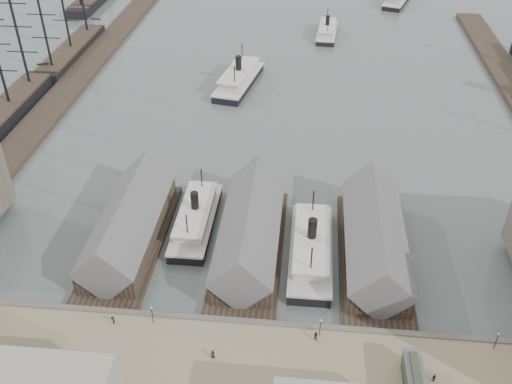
# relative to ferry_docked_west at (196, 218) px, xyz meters

# --- Properties ---
(ground) EXTENTS (900.00, 900.00, 0.00)m
(ground) POSITION_rel_ferry_docked_west_xyz_m (13.00, -24.00, -2.25)
(ground) COLOR #495553
(ground) RESTS_ON ground
(seawall) EXTENTS (180.00, 1.20, 2.30)m
(seawall) POSITION_rel_ferry_docked_west_xyz_m (13.00, -29.20, -1.10)
(seawall) COLOR #59544C
(seawall) RESTS_ON ground
(west_wharf) EXTENTS (10.00, 220.00, 1.60)m
(west_wharf) POSITION_rel_ferry_docked_west_xyz_m (-55.00, 76.00, -1.45)
(west_wharf) COLOR #2D231C
(west_wharf) RESTS_ON ground
(ferry_shed_west) EXTENTS (14.00, 42.00, 12.60)m
(ferry_shed_west) POSITION_rel_ferry_docked_west_xyz_m (-13.00, -7.12, 2.39)
(ferry_shed_west) COLOR #2D231C
(ferry_shed_west) RESTS_ON ground
(ferry_shed_center) EXTENTS (14.00, 42.00, 12.60)m
(ferry_shed_center) POSITION_rel_ferry_docked_west_xyz_m (13.00, -7.12, 2.39)
(ferry_shed_center) COLOR #2D231C
(ferry_shed_center) RESTS_ON ground
(ferry_shed_east) EXTENTS (14.00, 42.00, 12.60)m
(ferry_shed_east) POSITION_rel_ferry_docked_west_xyz_m (39.00, -7.12, 2.39)
(ferry_shed_east) COLOR #2D231C
(ferry_shed_east) RESTS_ON ground
(lamp_post_near_w) EXTENTS (0.44, 0.44, 3.92)m
(lamp_post_near_w) POSITION_rel_ferry_docked_west_xyz_m (-2.00, -31.00, 2.46)
(lamp_post_near_w) COLOR black
(lamp_post_near_w) RESTS_ON quay
(lamp_post_near_e) EXTENTS (0.44, 0.44, 3.92)m
(lamp_post_near_e) POSITION_rel_ferry_docked_west_xyz_m (28.00, -31.00, 2.46)
(lamp_post_near_e) COLOR black
(lamp_post_near_e) RESTS_ON quay
(lamp_post_far_e) EXTENTS (0.44, 0.44, 3.92)m
(lamp_post_far_e) POSITION_rel_ferry_docked_west_xyz_m (58.00, -31.00, 2.46)
(lamp_post_far_e) COLOR black
(lamp_post_far_e) RESTS_ON quay
(ferry_docked_west) EXTENTS (8.08, 26.92, 9.62)m
(ferry_docked_west) POSITION_rel_ferry_docked_west_xyz_m (0.00, 0.00, 0.00)
(ferry_docked_west) COLOR black
(ferry_docked_west) RESTS_ON ground
(ferry_docked_east) EXTENTS (8.75, 29.17, 10.42)m
(ferry_docked_east) POSITION_rel_ferry_docked_west_xyz_m (26.00, -7.98, 0.19)
(ferry_docked_east) COLOR black
(ferry_docked_east) RESTS_ON ground
(ferry_open_near) EXTENTS (14.44, 31.78, 10.94)m
(ferry_open_near) POSITION_rel_ferry_docked_west_xyz_m (0.25, 75.63, 0.31)
(ferry_open_near) COLOR black
(ferry_open_near) RESTS_ON ground
(ferry_open_mid) EXTENTS (8.94, 24.83, 8.71)m
(ferry_open_mid) POSITION_rel_ferry_docked_west_xyz_m (29.59, 126.31, -0.21)
(ferry_open_mid) COLOR black
(ferry_open_mid) RESTS_ON ground
(sailing_ship_mid) EXTENTS (8.78, 50.74, 36.10)m
(sailing_ship_mid) POSITION_rel_ferry_docked_west_xyz_m (-64.38, 94.65, 0.33)
(sailing_ship_mid) COLOR black
(sailing_ship_mid) RESTS_ON ground
(tram) EXTENTS (3.09, 11.40, 4.04)m
(tram) POSITION_rel_ferry_docked_west_xyz_m (42.99, -41.35, 1.82)
(tram) COLOR black
(tram) RESTS_ON quay
(horse_cart_left) EXTENTS (4.78, 2.89, 1.53)m
(horse_cart_left) POSITION_rel_ferry_docked_west_xyz_m (-22.98, -41.68, 0.54)
(horse_cart_left) COLOR black
(horse_cart_left) RESTS_ON quay
(pedestrian_2) EXTENTS (1.25, 1.20, 1.71)m
(pedestrian_2) POSITION_rel_ferry_docked_west_xyz_m (-9.11, -32.00, 0.60)
(pedestrian_2) COLOR black
(pedestrian_2) RESTS_ON quay
(pedestrian_4) EXTENTS (0.99, 0.84, 1.73)m
(pedestrian_4) POSITION_rel_ferry_docked_west_xyz_m (10.03, -37.72, 0.61)
(pedestrian_4) COLOR black
(pedestrian_4) RESTS_ON quay
(pedestrian_6) EXTENTS (1.10, 1.08, 1.78)m
(pedestrian_6) POSITION_rel_ferry_docked_west_xyz_m (27.33, -32.00, 0.64)
(pedestrian_6) COLOR black
(pedestrian_6) RESTS_ON quay
(pedestrian_8) EXTENTS (1.04, 0.73, 1.64)m
(pedestrian_8) POSITION_rel_ferry_docked_west_xyz_m (46.60, -38.80, 0.57)
(pedestrian_8) COLOR black
(pedestrian_8) RESTS_ON quay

